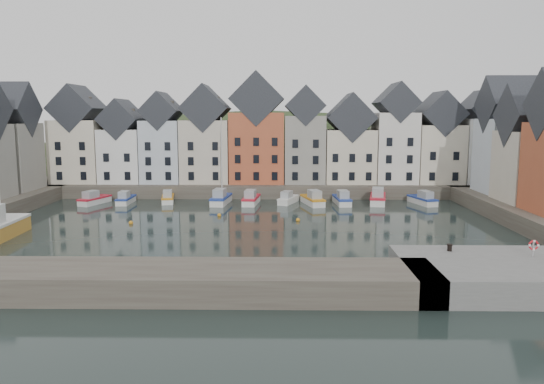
{
  "coord_description": "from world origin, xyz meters",
  "views": [
    {
      "loc": [
        3.76,
        -58.73,
        12.81
      ],
      "look_at": [
        2.81,
        6.0,
        3.47
      ],
      "focal_mm": 35.0,
      "sensor_mm": 36.0,
      "label": 1
    }
  ],
  "objects_px": {
    "boat_a": "(94,200)",
    "boat_d": "(221,198)",
    "life_ring_post": "(534,246)",
    "mooring_bollard": "(450,247)"
  },
  "relations": [
    {
      "from": "boat_a",
      "to": "boat_d",
      "type": "relative_size",
      "value": 0.47
    },
    {
      "from": "boat_a",
      "to": "boat_d",
      "type": "distance_m",
      "value": 18.56
    },
    {
      "from": "boat_d",
      "to": "life_ring_post",
      "type": "distance_m",
      "value": 45.95
    },
    {
      "from": "boat_a",
      "to": "life_ring_post",
      "type": "height_order",
      "value": "life_ring_post"
    },
    {
      "from": "life_ring_post",
      "to": "boat_a",
      "type": "bearing_deg",
      "value": 142.57
    },
    {
      "from": "mooring_bollard",
      "to": "life_ring_post",
      "type": "height_order",
      "value": "life_ring_post"
    },
    {
      "from": "boat_d",
      "to": "mooring_bollard",
      "type": "distance_m",
      "value": 41.19
    },
    {
      "from": "boat_a",
      "to": "boat_d",
      "type": "height_order",
      "value": "boat_d"
    },
    {
      "from": "boat_a",
      "to": "boat_d",
      "type": "xyz_separation_m",
      "value": [
        18.55,
        0.34,
        0.17
      ]
    },
    {
      "from": "boat_d",
      "to": "mooring_bollard",
      "type": "relative_size",
      "value": 22.89
    }
  ]
}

